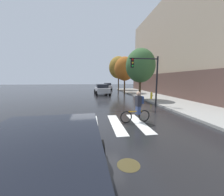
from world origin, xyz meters
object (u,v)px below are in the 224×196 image
manhole_cover (129,165)px  street_tree_near (140,66)px  traffic_light_near (148,73)px  street_tree_mid (125,69)px  sedan_near (43,183)px  fire_hydrant (151,96)px  street_tree_far (119,68)px  cyclist (138,107)px  sedan_mid (102,89)px  sedan_far (107,86)px

manhole_cover → street_tree_near: street_tree_near is taller
traffic_light_near → street_tree_mid: 11.42m
sedan_near → fire_hydrant: size_ratio=5.98×
sedan_near → traffic_light_near: (5.30, 8.86, 2.04)m
manhole_cover → traffic_light_near: bearing=64.2°
street_tree_near → fire_hydrant: bearing=-4.3°
traffic_light_near → street_tree_mid: (0.80, 11.33, 1.20)m
sedan_near → street_tree_far: (6.29, 26.44, 3.97)m
cyclist → street_tree_near: street_tree_near is taller
sedan_mid → street_tree_mid: size_ratio=0.79×
sedan_near → traffic_light_near: size_ratio=1.11×
street_tree_far → street_tree_near: bearing=-91.3°
sedan_far → street_tree_near: street_tree_near is taller
fire_hydrant → street_tree_mid: (-1.21, 7.85, 3.53)m
sedan_mid → street_tree_mid: 5.10m
sedan_far → traffic_light_near: size_ratio=1.08×
sedan_far → street_tree_mid: 9.82m
traffic_light_near → sedan_near: bearing=-120.9°
street_tree_far → sedan_near: bearing=-103.4°
sedan_far → street_tree_far: 5.30m
cyclist → manhole_cover: bearing=-112.3°
street_tree_far → sedan_mid: bearing=-119.4°
sedan_far → street_tree_mid: size_ratio=0.76×
sedan_near → sedan_far: bearing=81.7°
sedan_mid → street_tree_mid: bearing=13.4°
traffic_light_near → cyclist: bearing=-118.9°
traffic_light_near → street_tree_far: 17.72m
manhole_cover → traffic_light_near: size_ratio=0.15×
cyclist → traffic_light_near: (2.15, 3.88, 2.02)m
manhole_cover → traffic_light_near: traffic_light_near is taller
sedan_far → traffic_light_near: 20.54m
traffic_light_near → street_tree_far: street_tree_far is taller
manhole_cover → street_tree_mid: size_ratio=0.11×
sedan_far → street_tree_mid: street_tree_mid is taller
sedan_near → sedan_mid: size_ratio=0.98×
street_tree_mid → sedan_far: bearing=101.4°
cyclist → fire_hydrant: cyclist is taller
sedan_near → street_tree_mid: bearing=73.2°
manhole_cover → street_tree_near: (4.28, 11.05, 3.79)m
sedan_near → street_tree_mid: size_ratio=0.78×
street_tree_near → street_tree_mid: (0.13, 7.75, 0.26)m
manhole_cover → sedan_near: (-1.69, -1.40, 0.82)m
sedan_mid → fire_hydrant: sedan_mid is taller
sedan_near → street_tree_mid: 21.34m
cyclist → traffic_light_near: 4.87m
sedan_near → street_tree_far: size_ratio=0.66×
manhole_cover → sedan_far: bearing=84.7°
manhole_cover → sedan_mid: (0.57, 17.87, 0.83)m
street_tree_far → fire_hydrant: bearing=-85.9°
fire_hydrant → street_tree_near: street_tree_near is taller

